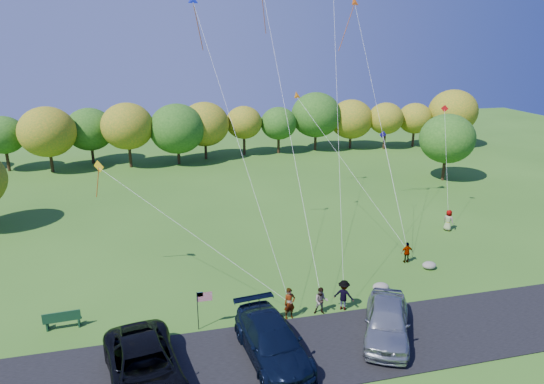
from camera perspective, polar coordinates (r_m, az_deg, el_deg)
The scene contains 16 objects.
ground at distance 29.67m, azimuth 2.39°, elevation -13.66°, with size 140.00×140.00×0.00m, color #2E5A19.
asphalt_lane at distance 26.48m, azimuth 4.92°, elevation -17.98°, with size 44.00×6.00×0.06m, color black.
treeline at distance 61.72m, azimuth -6.98°, elevation 7.63°, with size 77.09×27.61×8.44m.
minivan_dark at distance 24.34m, azimuth -14.79°, elevation -19.36°, with size 3.20×6.94×1.93m, color black.
minivan_navy at distance 25.27m, azimuth 0.03°, elevation -17.18°, with size 2.64×6.50×1.89m, color black.
minivan_silver at distance 27.43m, azimuth 13.38°, elevation -14.52°, with size 2.32×5.76×1.96m, color #969BA0.
flyer_a at distance 28.42m, azimuth 2.07°, elevation -12.97°, with size 0.69×0.45×1.89m, color #4C4C59.
flyer_b at distance 28.99m, azimuth 5.80°, elevation -12.63°, with size 0.81×0.63×1.67m, color #4C4C59.
flyer_c at distance 29.55m, azimuth 8.43°, elevation -11.89°, with size 1.21×0.69×1.87m, color #4C4C59.
flyer_d at distance 36.15m, azimuth 15.60°, elevation -6.87°, with size 0.91×0.38×1.55m, color #4C4C59.
flyer_e at distance 42.91m, azimuth 20.03°, elevation -3.15°, with size 0.87×0.57×1.79m, color #4C4C59.
park_bench at distance 30.02m, azimuth -23.45°, elevation -13.58°, with size 1.98×0.53×1.09m.
trash_barrel at distance 27.98m, azimuth -14.06°, elevation -15.38°, with size 0.56×0.56×0.84m, color blue.
flag_assembly at distance 27.34m, azimuth -8.26°, elevation -12.63°, with size 0.86×0.55×2.31m.
boulder_near at distance 32.20m, azimuth 12.67°, elevation -10.86°, with size 1.06×0.83×0.53m, color gray.
boulder_far at distance 35.90m, azimuth 18.01°, elevation -8.20°, with size 0.98×0.81×0.51m, color slate.
Camera 1 is at (-7.21, -24.22, 15.54)m, focal length 32.00 mm.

